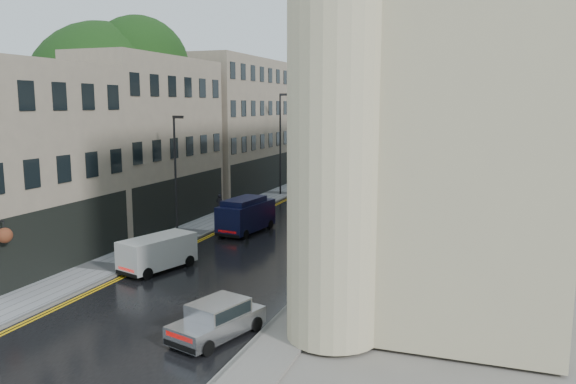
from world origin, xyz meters
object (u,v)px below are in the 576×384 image
Objects in this scene: tree_near at (104,121)px; lamp_post_near at (176,178)px; white_lorry at (376,172)px; silver_hatchback at (176,325)px; tree_far at (201,125)px; pedestrian at (220,205)px; navy_van at (221,218)px; white_van at (126,256)px; cream_bus at (295,191)px; lamp_post_far at (280,145)px.

tree_near is 1.91× the size of lamp_post_near.
white_lorry is 22.30m from lamp_post_near.
white_lorry is 33.77m from silver_hatchback.
pedestrian is (6.04, -8.70, -5.31)m from tree_far.
silver_hatchback is at bearing -62.72° from navy_van.
silver_hatchback is 2.22× the size of pedestrian.
white_van is 7.49m from lamp_post_near.
tree_far is 11.85m from pedestrian.
cream_bus is at bearing -27.73° from tree_far.
pedestrian is at bearing -127.27° from white_lorry.
pedestrian is (-1.86, 13.81, 0.04)m from white_van.
navy_van is at bearing 101.11° from white_van.
tree_near is at bearing -179.29° from navy_van.
white_van is at bearing 152.76° from silver_hatchback.
tree_far is 3.28× the size of white_van.
lamp_post_near reaches higher than white_lorry.
tree_near reaches higher than white_van.
white_lorry reaches higher than pedestrian.
navy_van is (9.05, -0.93, -5.77)m from tree_near.
cream_bus is at bearing -147.11° from pedestrian.
tree_far is 3.52× the size of silver_hatchback.
navy_van is 2.84× the size of pedestrian.
lamp_post_far is (-4.02, 7.76, 2.84)m from cream_bus.
tree_far reaches higher than pedestrian.
white_van is (-6.82, -27.54, -1.19)m from white_lorry.
cream_bus is at bearing 97.41° from white_van.
white_van is (7.90, -22.51, -5.35)m from tree_far.
cream_bus is 3.24× the size of white_van.
tree_near is 14.23m from cream_bus.
white_lorry is at bearing 86.54° from lamp_post_near.
white_lorry is 2.21× the size of silver_hatchback.
cream_bus is at bearing -115.75° from white_lorry.
cream_bus is 11.40m from white_lorry.
navy_van is at bearing 58.19° from lamp_post_near.
lamp_post_near is 0.82× the size of lamp_post_far.
white_van is at bearing -89.04° from navy_van.
navy_van is (8.75, -13.93, -5.06)m from tree_far.
white_lorry is 28.40m from white_van.
tree_near is 1.11× the size of tree_far.
navy_van is (-5.57, 14.77, 0.49)m from silver_hatchback.
lamp_post_far is (0.62, 10.84, 3.61)m from pedestrian.
lamp_post_far is at bearing 107.79° from lamp_post_near.
silver_hatchback is at bearing 111.76° from pedestrian.
silver_hatchback is (14.32, -28.71, -5.55)m from tree_far.
tree_far is 1.60× the size of white_lorry.
lamp_post_near is at bearing -21.12° from tree_near.
tree_far reaches higher than silver_hatchback.
tree_far is 17.24m from lamp_post_near.
lamp_post_near reaches higher than silver_hatchback.
cream_bus is 9.19m from lamp_post_far.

